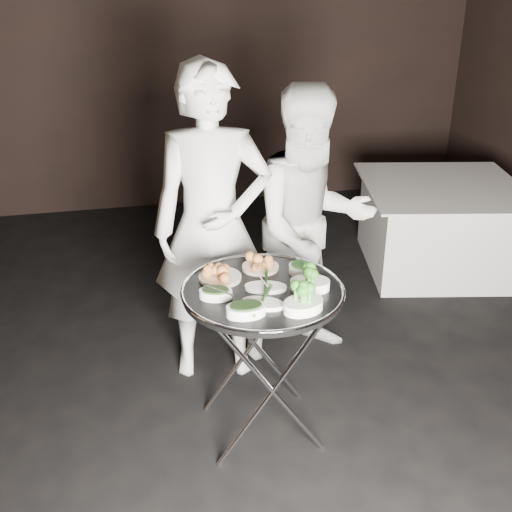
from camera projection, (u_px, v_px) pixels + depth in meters
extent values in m
cube|color=black|center=(235.00, 433.00, 3.43)|extent=(6.00, 7.00, 0.05)
cube|color=black|center=(162.00, 49.00, 5.89)|extent=(6.00, 0.05, 3.00)
cylinder|color=silver|center=(272.00, 391.00, 3.06)|extent=(0.56, 0.03, 0.83)
cylinder|color=silver|center=(272.00, 391.00, 3.06)|extent=(0.56, 0.03, 0.83)
cylinder|color=silver|center=(253.00, 342.00, 3.44)|extent=(0.56, 0.03, 0.83)
cylinder|color=silver|center=(253.00, 342.00, 3.44)|extent=(0.56, 0.03, 0.83)
cylinder|color=silver|center=(214.00, 304.00, 3.04)|extent=(0.02, 0.48, 0.02)
cylinder|color=silver|center=(310.00, 294.00, 3.14)|extent=(0.02, 0.48, 0.02)
cylinder|color=black|center=(263.00, 292.00, 3.07)|extent=(0.77, 0.77, 0.03)
torus|color=silver|center=(263.00, 289.00, 3.07)|extent=(0.79, 0.79, 0.02)
cylinder|color=beige|center=(220.00, 277.00, 3.16)|extent=(0.21, 0.21, 0.02)
cylinder|color=beige|center=(260.00, 267.00, 3.26)|extent=(0.19, 0.19, 0.02)
cylinder|color=white|center=(300.00, 269.00, 3.22)|extent=(0.12, 0.12, 0.04)
cylinder|color=silver|center=(220.00, 270.00, 3.15)|extent=(0.08, 0.16, 0.01)
cylinder|color=silver|center=(263.00, 261.00, 3.24)|extent=(0.10, 0.15, 0.01)
cylinder|color=silver|center=(302.00, 265.00, 3.21)|extent=(0.01, 0.17, 0.01)
cylinder|color=silver|center=(219.00, 290.00, 2.96)|extent=(0.12, 0.13, 0.01)
cylinder|color=silver|center=(310.00, 281.00, 3.05)|extent=(0.14, 0.12, 0.01)
cylinder|color=silver|center=(262.00, 280.00, 3.06)|extent=(0.03, 0.17, 0.01)
imported|color=silver|center=(212.00, 228.00, 3.57)|extent=(0.71, 0.50, 1.83)
imported|color=silver|center=(311.00, 227.00, 3.78)|extent=(0.89, 0.73, 1.68)
cube|color=silver|center=(438.00, 227.00, 5.08)|extent=(1.07, 1.07, 0.67)
cube|color=silver|center=(444.00, 186.00, 4.93)|extent=(1.20, 1.20, 0.02)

